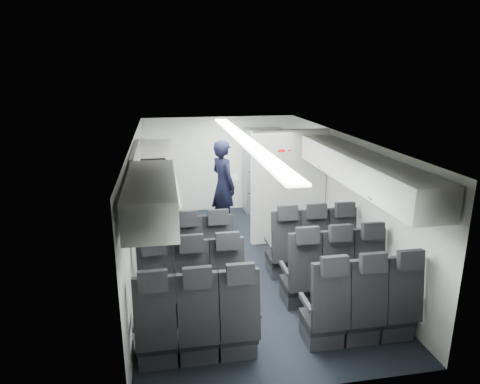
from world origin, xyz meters
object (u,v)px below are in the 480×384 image
object	(u,v)px
galley_unit	(263,170)
boarding_door	(145,190)
flight_attendant	(223,186)
carry_on_bag	(154,167)
seat_row_front	(251,255)
seat_row_rear	(282,319)
seat_row_mid	(264,282)

from	to	relation	value
galley_unit	boarding_door	world-z (taller)	galley_unit
boarding_door	flight_attendant	distance (m)	1.54
carry_on_bag	boarding_door	bearing A→B (deg)	93.21
galley_unit	flight_attendant	bearing A→B (deg)	-135.67
flight_attendant	carry_on_bag	xyz separation A→B (m)	(-1.30, -2.07, 0.89)
boarding_door	carry_on_bag	size ratio (longest dim) A/B	5.19
galley_unit	carry_on_bag	xyz separation A→B (m)	(-2.35, -3.10, 0.86)
seat_row_front	seat_row_rear	size ratio (longest dim) A/B	1.00
boarding_door	flight_attendant	xyz separation A→B (m)	(1.53, 0.13, -0.03)
seat_row_front	seat_row_mid	distance (m)	0.90
seat_row_rear	carry_on_bag	bearing A→B (deg)	125.69
seat_row_rear	boarding_door	world-z (taller)	boarding_door
flight_attendant	seat_row_rear	bearing A→B (deg)	158.14
seat_row_mid	galley_unit	xyz separation A→B (m)	(0.95, 4.15, 0.55)
seat_row_rear	galley_unit	bearing A→B (deg)	79.35
seat_row_front	carry_on_bag	size ratio (longest dim) A/B	9.30
seat_row_front	boarding_door	xyz separation A→B (m)	(-1.64, 2.09, 0.55)
seat_row_mid	flight_attendant	xyz separation A→B (m)	(-0.11, 3.12, 0.52)
seat_row_mid	boarding_door	size ratio (longest dim) A/B	1.79
seat_row_rear	flight_attendant	distance (m)	4.06
seat_row_front	carry_on_bag	xyz separation A→B (m)	(-1.40, 0.15, 1.41)
seat_row_rear	seat_row_mid	bearing A→B (deg)	90.00
seat_row_front	seat_row_rear	distance (m)	1.80
seat_row_front	seat_row_mid	size ratio (longest dim) A/B	1.00
seat_row_mid	flight_attendant	size ratio (longest dim) A/B	1.80
seat_row_front	seat_row_rear	xyz separation A→B (m)	(0.00, -1.80, 0.00)
galley_unit	boarding_door	xyz separation A→B (m)	(-2.59, -1.17, 0.00)
seat_row_mid	seat_row_rear	distance (m)	0.90
seat_row_front	seat_row_mid	world-z (taller)	same
seat_row_rear	galley_unit	size ratio (longest dim) A/B	1.75
seat_row_rear	boarding_door	xyz separation A→B (m)	(-1.64, 3.89, 0.55)
flight_attendant	seat_row_front	bearing A→B (deg)	159.39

